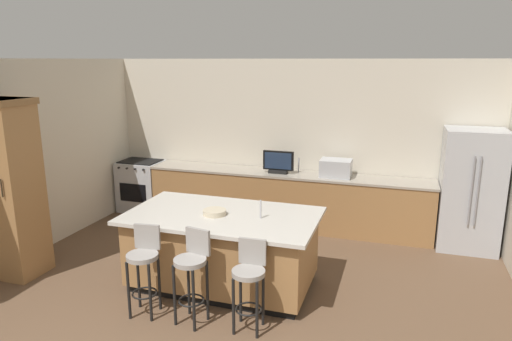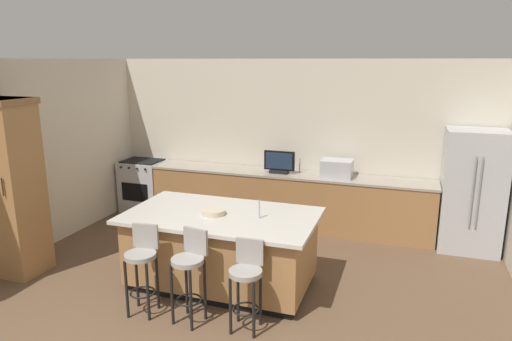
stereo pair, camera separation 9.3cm
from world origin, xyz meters
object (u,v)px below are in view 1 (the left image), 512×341
object	(u,v)px
tv_monitor	(278,163)
microwave	(336,168)
kitchen_island	(223,249)
range_oven	(142,186)
cabinet_tower	(10,186)
refrigerator	(470,190)
bar_stool_right	(249,278)
bar_stool_left	(144,262)
fruit_bowl	(215,212)
bar_stool_center	(192,268)

from	to	relation	value
tv_monitor	microwave	bearing A→B (deg)	3.20
kitchen_island	range_oven	distance (m)	3.35
cabinet_tower	range_oven	bearing A→B (deg)	87.06
tv_monitor	refrigerator	bearing A→B (deg)	-0.08
refrigerator	tv_monitor	bearing A→B (deg)	179.92
bar_stool_right	tv_monitor	bearing A→B (deg)	96.98
cabinet_tower	bar_stool_left	bearing A→B (deg)	-9.38
fruit_bowl	microwave	bearing A→B (deg)	64.07
bar_stool_right	bar_stool_left	bearing A→B (deg)	-179.62
tv_monitor	bar_stool_right	size ratio (longest dim) A/B	0.53
kitchen_island	bar_stool_center	xyz separation A→B (m)	(0.01, -0.87, 0.14)
refrigerator	bar_stool_center	world-z (taller)	refrigerator
refrigerator	microwave	xyz separation A→B (m)	(-1.96, 0.06, 0.17)
cabinet_tower	microwave	xyz separation A→B (m)	(3.67, 2.76, -0.12)
kitchen_island	bar_stool_right	world-z (taller)	bar_stool_right
bar_stool_center	bar_stool_right	bearing A→B (deg)	16.07
microwave	bar_stool_right	world-z (taller)	microwave
cabinet_tower	tv_monitor	bearing A→B (deg)	44.59
tv_monitor	bar_stool_right	distance (m)	3.08
refrigerator	fruit_bowl	bearing A→B (deg)	-144.01
microwave	bar_stool_right	bearing A→B (deg)	-97.82
microwave	bar_stool_center	size ratio (longest dim) A/B	0.48
cabinet_tower	bar_stool_center	world-z (taller)	cabinet_tower
range_oven	cabinet_tower	distance (m)	2.85
range_oven	cabinet_tower	size ratio (longest dim) A/B	0.41
bar_stool_right	refrigerator	bearing A→B (deg)	48.80
range_oven	bar_stool_center	bearing A→B (deg)	-51.02
range_oven	bar_stool_left	xyz separation A→B (m)	(1.94, -3.10, 0.13)
bar_stool_center	range_oven	bearing A→B (deg)	139.62
range_oven	tv_monitor	distance (m)	2.68
microwave	tv_monitor	bearing A→B (deg)	-176.80
tv_monitor	bar_stool_center	size ratio (longest dim) A/B	0.50
kitchen_island	tv_monitor	size ratio (longest dim) A/B	4.55
range_oven	tv_monitor	world-z (taller)	tv_monitor
microwave	bar_stool_left	bearing A→B (deg)	-117.20
bar_stool_center	bar_stool_right	xyz separation A→B (m)	(0.61, 0.06, -0.05)
fruit_bowl	bar_stool_center	bearing A→B (deg)	-84.21
cabinet_tower	tv_monitor	xyz separation A→B (m)	(2.75, 2.71, -0.09)
microwave	bar_stool_left	xyz separation A→B (m)	(-1.60, -3.10, -0.46)
fruit_bowl	cabinet_tower	bearing A→B (deg)	-169.46
refrigerator	bar_stool_left	xyz separation A→B (m)	(-3.55, -3.05, -0.29)
range_oven	bar_stool_left	bearing A→B (deg)	-58.01
range_oven	kitchen_island	bearing A→B (deg)	-41.74
refrigerator	microwave	world-z (taller)	refrigerator
bar_stool_right	fruit_bowl	distance (m)	1.10
refrigerator	cabinet_tower	world-z (taller)	cabinet_tower
kitchen_island	bar_stool_center	bearing A→B (deg)	-89.59
cabinet_tower	bar_stool_right	world-z (taller)	cabinet_tower
kitchen_island	bar_stool_center	distance (m)	0.88
bar_stool_left	cabinet_tower	bearing A→B (deg)	163.80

